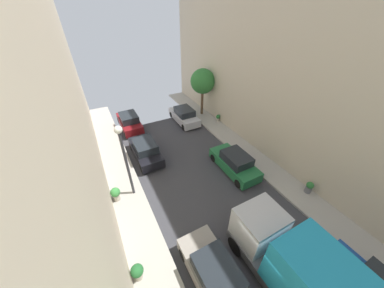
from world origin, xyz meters
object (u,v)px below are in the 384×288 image
parked_car_right_3 (235,163)px  delivery_truck (307,280)px  potted_plant_1 (218,118)px  parked_car_left_5 (129,122)px  parked_car_left_4 (145,150)px  potted_plant_2 (137,272)px  lamp_post (124,152)px  parked_car_right_4 (184,116)px  street_tree_1 (203,82)px  potted_plant_3 (116,193)px  parked_car_left_3 (215,275)px  potted_plant_0 (309,187)px

parked_car_right_3 → delivery_truck: size_ratio=0.64×
potted_plant_1 → parked_car_left_5: bearing=159.3°
parked_car_left_5 → potted_plant_1: 9.04m
parked_car_left_4 → potted_plant_2: 8.95m
parked_car_right_3 → lamp_post: lamp_post is taller
parked_car_right_4 → potted_plant_2: bearing=-124.1°
street_tree_1 → potted_plant_3: 13.76m
street_tree_1 → potted_plant_1: bearing=-75.8°
parked_car_left_3 → potted_plant_3: (-2.98, 6.74, -0.01)m
parked_car_left_3 → parked_car_left_4: 10.17m
parked_car_left_4 → potted_plant_2: size_ratio=4.45×
parked_car_left_3 → parked_car_left_5: same height
parked_car_right_4 → potted_plant_0: bearing=-77.1°
potted_plant_2 → potted_plant_3: bearing=90.0°
potted_plant_2 → lamp_post: bearing=78.0°
parked_car_right_3 → lamp_post: bearing=170.5°
parked_car_right_3 → potted_plant_1: size_ratio=5.58×
parked_car_left_5 → street_tree_1: size_ratio=0.85×
potted_plant_3 → parked_car_left_4: bearing=49.1°
parked_car_right_3 → potted_plant_2: 9.22m
parked_car_left_5 → parked_car_right_3: same height
parked_car_right_4 → potted_plant_2: parked_car_right_4 is taller
parked_car_left_5 → parked_car_right_4: size_ratio=1.00×
parked_car_right_3 → potted_plant_0: 5.04m
delivery_truck → parked_car_left_5: bearing=98.7°
parked_car_left_3 → street_tree_1: street_tree_1 is taller
parked_car_left_5 → parked_car_right_3: bearing=-61.4°
street_tree_1 → lamp_post: size_ratio=0.97×
potted_plant_2 → potted_plant_0: bearing=-1.4°
parked_car_left_4 → potted_plant_1: parked_car_left_4 is taller
parked_car_right_4 → lamp_post: (-7.30, -7.30, 2.81)m
parked_car_left_3 → potted_plant_2: bearing=149.8°
delivery_truck → potted_plant_1: bearing=68.2°
street_tree_1 → delivery_truck: bearing=-107.1°
potted_plant_1 → lamp_post: bearing=-152.1°
parked_car_right_4 → lamp_post: lamp_post is taller
potted_plant_0 → delivery_truck: bearing=-147.5°
parked_car_left_5 → potted_plant_3: size_ratio=4.31×
parked_car_right_3 → potted_plant_0: (2.90, -4.12, -0.12)m
potted_plant_2 → parked_car_left_5: bearing=77.8°
potted_plant_3 → lamp_post: lamp_post is taller
parked_car_left_3 → parked_car_left_5: (0.00, 15.49, 0.00)m
parked_car_left_4 → street_tree_1: 9.54m
street_tree_1 → potted_plant_1: (0.59, -2.34, -3.23)m
parked_car_left_5 → delivery_truck: size_ratio=0.64×
potted_plant_2 → parked_car_left_4: bearing=70.6°
parked_car_right_4 → potted_plant_3: 11.16m
street_tree_1 → lamp_post: 12.51m
parked_car_right_3 → parked_car_right_4: 8.53m
parked_car_right_3 → potted_plant_2: (-8.38, -3.85, -0.01)m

